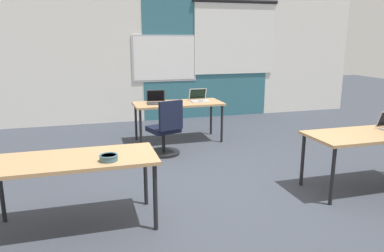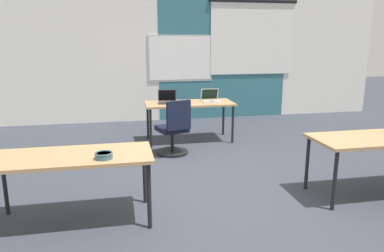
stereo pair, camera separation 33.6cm
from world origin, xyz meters
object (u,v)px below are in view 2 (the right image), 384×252
Objects in this scene: desk_near_left at (72,161)px; desk_near_right at (379,142)px; chair_far_left at (174,132)px; desk_far_center at (189,106)px; snack_bowl at (104,155)px; laptop_far_right at (211,99)px; mouse_far_left at (180,102)px; laptop_far_left at (167,100)px.

desk_near_left and desk_near_right have the same top height.
chair_far_left is (1.34, 2.03, -0.28)m from desk_near_left.
desk_far_center is 0.92m from chair_far_left.
laptop_far_right is at bearing 58.67° from snack_bowl.
laptop_far_left is at bearing 168.48° from mouse_far_left.
chair_far_left is at bearing -83.74° from laptop_far_left.
desk_near_right is 4.41× the size of laptop_far_left.
desk_near_left is 15.98× the size of mouse_far_left.
desk_near_left is at bearing -122.01° from desk_far_center.
desk_far_center is 0.19m from mouse_far_left.
laptop_far_left reaches higher than desk_near_left.
desk_far_center is 4.41× the size of laptop_far_left.
desk_near_left is 1.00× the size of desk_far_center.
chair_far_left is (-0.82, -0.82, -0.39)m from laptop_far_right.
desk_far_center is 4.80× the size of laptop_far_right.
laptop_far_right reaches higher than desk_near_right.
desk_far_center is 9.01× the size of snack_bowl.
mouse_far_left is (1.58, 2.79, 0.08)m from desk_near_left.
laptop_far_left is 3.18m from snack_bowl.
desk_near_right is (3.50, 0.00, 0.00)m from desk_near_left.
mouse_far_left is 0.88m from chair_far_left.
chair_far_left is at bearing 65.16° from snack_bowl.
laptop_far_right is (-1.34, 2.85, 0.11)m from desk_near_right.
desk_near_left and desk_far_center have the same top height.
chair_far_left is at bearing -107.10° from mouse_far_left.
laptop_far_right is at bearing -152.15° from chair_far_left.
desk_near_left is 0.38m from snack_bowl.
chair_far_left is 5.18× the size of snack_bowl.
chair_far_left is (-2.16, 2.03, -0.28)m from desk_near_right.
snack_bowl is (-1.03, -3.01, -0.01)m from laptop_far_left.
mouse_far_left is at bearing 124.57° from desk_near_right.
laptop_far_right reaches higher than mouse_far_left.
mouse_far_left is (-0.17, -0.01, 0.08)m from desk_far_center.
laptop_far_left is (-0.40, 0.03, 0.11)m from desk_far_center.
desk_far_center is at bearing -134.83° from chair_far_left.
desk_near_right is at bearing 3.21° from snack_bowl.
chair_far_left reaches higher than desk_far_center.
snack_bowl is (0.32, -0.18, 0.10)m from desk_near_left.
snack_bowl is (-1.02, -2.20, 0.38)m from chair_far_left.
desk_near_left is 3.58m from laptop_far_right.
desk_near_right is at bearing 0.00° from desk_near_left.
chair_far_left reaches higher than desk_near_right.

